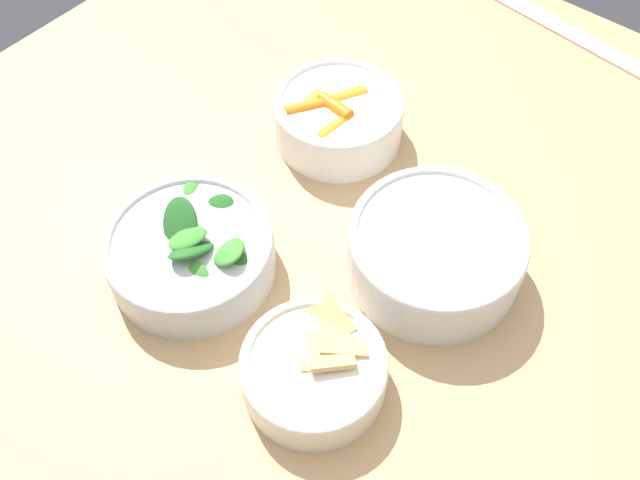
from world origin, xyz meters
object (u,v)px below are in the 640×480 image
bowl_beans_hotdog (435,253)px  bowl_cookies (314,369)px  bowl_carrots (338,117)px  bowl_greens (192,251)px  ruler (568,32)px

bowl_beans_hotdog → bowl_cookies: (-0.01, -0.18, -0.01)m
bowl_carrots → bowl_greens: bearing=-89.0°
bowl_greens → ruler: size_ratio=0.59×
bowl_beans_hotdog → bowl_cookies: size_ratio=1.31×
bowl_carrots → bowl_greens: size_ratio=0.88×
bowl_beans_hotdog → bowl_cookies: bearing=-94.8°
bowl_carrots → bowl_greens: (0.00, -0.25, -0.00)m
bowl_carrots → bowl_cookies: size_ratio=1.11×
bowl_cookies → ruler: bearing=95.6°
bowl_cookies → bowl_beans_hotdog: bearing=85.2°
bowl_greens → ruler: (0.12, 0.60, -0.03)m
bowl_greens → ruler: bowl_greens is taller
bowl_carrots → bowl_beans_hotdog: size_ratio=0.85×
bowl_beans_hotdog → bowl_carrots: bearing=155.6°
bowl_beans_hotdog → ruler: 0.46m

